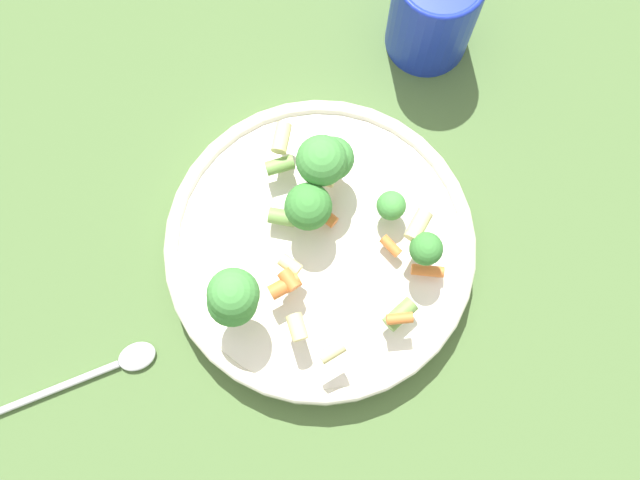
# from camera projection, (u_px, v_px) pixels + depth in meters

# --- Properties ---
(ground_plane) EXTENTS (3.00, 3.00, 0.00)m
(ground_plane) POSITION_uv_depth(u_px,v_px,m) (320.00, 254.00, 0.73)
(ground_plane) COLOR #4C6B38
(bowl) EXTENTS (0.29, 0.29, 0.04)m
(bowl) POSITION_uv_depth(u_px,v_px,m) (320.00, 249.00, 0.71)
(bowl) COLOR silver
(bowl) RESTS_ON ground_plane
(pasta_salad) EXTENTS (0.21, 0.20, 0.08)m
(pasta_salad) POSITION_uv_depth(u_px,v_px,m) (302.00, 228.00, 0.65)
(pasta_salad) COLOR #8CB766
(pasta_salad) RESTS_ON bowl
(cup) EXTENTS (0.09, 0.09, 0.12)m
(cup) POSITION_uv_depth(u_px,v_px,m) (434.00, 10.00, 0.73)
(cup) COLOR #192DAD
(cup) RESTS_ON ground_plane
(spoon) EXTENTS (0.11, 0.16, 0.01)m
(spoon) POSITION_uv_depth(u_px,v_px,m) (97.00, 372.00, 0.70)
(spoon) COLOR silver
(spoon) RESTS_ON ground_plane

